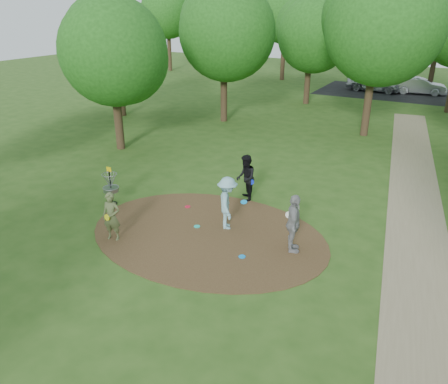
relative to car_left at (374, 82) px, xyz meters
The scene contains 15 objects.
ground 29.88m from the car_left, 89.27° to the right, with size 100.00×100.00×0.00m, color #2D5119.
dirt_clearing 29.88m from the car_left, 89.27° to the right, with size 8.40×8.40×0.02m, color #47301C.
footpath 28.71m from the car_left, 76.13° to the right, with size 2.00×40.00×0.01m, color #8C7A5B.
parking_lot 2.52m from the car_left, ahead, with size 14.00×8.00×0.01m, color black.
player_observer_with_disc 31.75m from the car_left, 93.92° to the right, with size 0.69×0.55×1.67m.
player_throwing_with_disc 29.15m from the car_left, 88.48° to the right, with size 1.35×1.40×1.88m.
player_walking_with_disc 26.73m from the car_left, 89.37° to the right, with size 1.07×1.14×1.88m.
player_waiting_with_disc 29.73m from the car_left, 83.60° to the right, with size 0.86×1.23×1.93m.
disc_ground_cyan 29.64m from the car_left, 90.35° to the right, with size 0.22×0.22×0.02m, color #1AD4BF.
disc_ground_blue 30.74m from the car_left, 86.08° to the right, with size 0.22×0.22×0.02m, color #0E90F1.
disc_ground_red 28.46m from the car_left, 92.74° to the right, with size 0.22×0.22×0.02m, color red.
car_left is the anchor object (origin of this frame).
car_right 3.76m from the car_left, ahead, with size 1.48×4.26×1.40m, color #A6A9AE.
disc_golf_basket 29.85m from the car_left, 97.93° to the right, with size 0.63×0.63×1.54m.
tree_ring 21.43m from the car_left, 84.67° to the right, with size 37.20×46.15×9.61m.
Camera 1 is at (6.80, -11.25, 7.23)m, focal length 35.00 mm.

